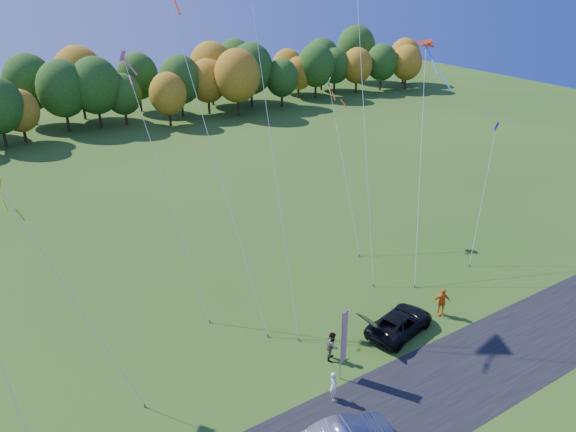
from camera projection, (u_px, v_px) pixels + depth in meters
ground at (346, 367)px, 31.34m from camera, size 160.00×160.00×0.00m
asphalt_strip at (395, 411)px, 28.28m from camera, size 90.00×6.00×0.01m
tree_line at (85, 134)px, 73.35m from camera, size 116.00×12.00×10.00m
black_suv at (400, 323)px, 34.04m from camera, size 5.24×3.29×1.35m
person_tailgate_a at (334, 386)px, 28.73m from camera, size 0.60×0.73×1.71m
person_tailgate_b at (332, 346)px, 31.69m from camera, size 1.07×1.08×1.76m
person_east at (442, 302)px, 35.59m from camera, size 1.20×0.95×1.91m
feather_flag at (344, 337)px, 29.58m from camera, size 0.54×0.26×4.31m
kite_delta_blue at (205, 123)px, 33.08m from camera, size 2.80×12.20×23.68m
kite_parafoil_orange at (361, 58)px, 38.82m from camera, size 7.15×12.31×29.44m
kite_delta_red at (269, 124)px, 32.23m from camera, size 2.76×9.42×24.29m
kite_parafoil_rainbow at (421, 160)px, 40.16m from camera, size 8.04×7.91×15.69m
kite_diamond_yellow at (72, 298)px, 27.74m from camera, size 4.48×6.99×11.49m
kite_diamond_green at (5, 377)px, 23.28m from camera, size 1.39×5.22×10.07m
kite_diamond_white at (344, 166)px, 43.29m from camera, size 2.01×7.07×12.72m
kite_diamond_pink at (167, 191)px, 34.10m from camera, size 2.03×7.26×16.20m
kite_diamond_blue_low at (483, 195)px, 41.60m from camera, size 4.64×3.13×10.06m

